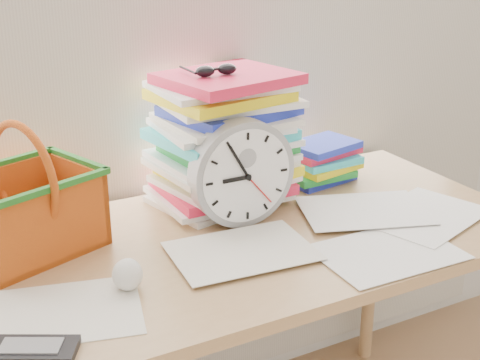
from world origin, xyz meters
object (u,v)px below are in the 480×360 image
clock (242,173)px  calculator (31,350)px  paper_stack (224,138)px  book_stack (319,161)px  basket (25,189)px  desk (246,262)px

clock → calculator: size_ratio=1.71×
paper_stack → book_stack: size_ratio=1.52×
basket → calculator: bearing=-122.2°
paper_stack → book_stack: 0.33m
clock → book_stack: 0.38m
basket → calculator: 0.43m
paper_stack → book_stack: (0.31, 0.00, -0.11)m
clock → calculator: clock is taller
paper_stack → basket: paper_stack is taller
calculator → basket: bearing=106.4°
paper_stack → clock: 0.16m
desk → book_stack: size_ratio=5.96×
paper_stack → desk: bearing=-103.7°
paper_stack → clock: bearing=-101.2°
clock → basket: (-0.49, 0.10, 0.02)m
clock → calculator: bearing=-152.0°
desk → clock: size_ratio=5.28×
desk → basket: size_ratio=4.72×
book_stack → calculator: book_stack is taller
paper_stack → calculator: bearing=-142.8°
paper_stack → calculator: 0.78m
paper_stack → clock: paper_stack is taller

